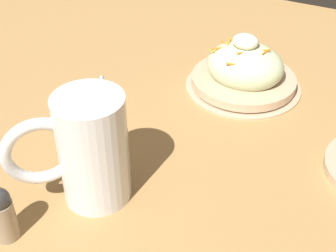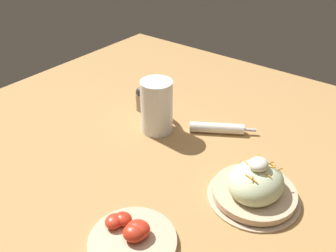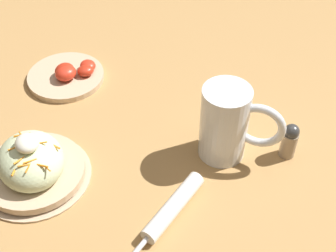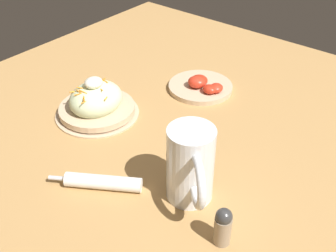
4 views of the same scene
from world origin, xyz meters
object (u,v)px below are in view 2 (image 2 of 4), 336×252
(salad_plate, at_px, (255,186))
(salt_shaker, at_px, (141,99))
(beer_mug, at_px, (157,108))
(napkin_roll, at_px, (217,128))
(tomato_plate, at_px, (132,237))

(salad_plate, xyz_separation_m, salt_shaker, (-0.14, -0.47, 0.01))
(beer_mug, bearing_deg, salt_shaker, -116.61)
(napkin_roll, relative_size, tomato_plate, 0.98)
(salad_plate, relative_size, tomato_plate, 1.19)
(tomato_plate, bearing_deg, napkin_roll, -171.10)
(salad_plate, bearing_deg, salt_shaker, -107.00)
(salad_plate, relative_size, salt_shaker, 2.69)
(salad_plate, distance_m, beer_mug, 0.37)
(tomato_plate, height_order, salt_shaker, salt_shaker)
(salad_plate, xyz_separation_m, napkin_roll, (-0.18, -0.21, -0.02))
(napkin_roll, distance_m, tomato_plate, 0.45)
(napkin_roll, height_order, tomato_plate, tomato_plate)
(napkin_roll, xyz_separation_m, salt_shaker, (0.04, -0.27, 0.02))
(salad_plate, relative_size, napkin_roll, 1.22)
(beer_mug, height_order, tomato_plate, beer_mug)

